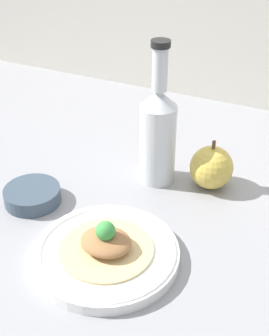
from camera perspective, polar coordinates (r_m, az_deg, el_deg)
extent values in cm
cube|color=gray|center=(92.92, -2.45, -4.57)|extent=(180.00, 110.00, 4.00)
cylinder|color=white|center=(78.02, -3.44, -10.44)|extent=(23.98, 23.98, 1.93)
torus|color=white|center=(77.56, -3.46, -10.08)|extent=(23.41, 23.41, 1.35)
cylinder|color=#D6BC7F|center=(77.23, -3.47, -9.81)|extent=(15.48, 15.48, 0.40)
ellipsoid|color=#9E6B42|center=(76.21, -3.51, -8.97)|extent=(8.52, 7.25, 2.65)
sphere|color=green|center=(74.71, -3.56, -7.66)|extent=(3.22, 3.22, 3.22)
cylinder|color=silver|center=(92.85, 2.84, 2.94)|extent=(7.21, 7.21, 16.37)
cone|color=silver|center=(88.39, 3.02, 8.46)|extent=(7.21, 7.21, 3.24)
cylinder|color=silver|center=(86.19, 3.13, 11.93)|extent=(2.88, 2.88, 8.20)
cylinder|color=black|center=(84.63, 3.23, 14.91)|extent=(3.60, 3.60, 1.20)
sphere|color=gold|center=(93.74, 9.36, 0.07)|extent=(8.68, 8.68, 8.68)
cylinder|color=brown|center=(91.16, 9.63, 2.73)|extent=(0.69, 0.69, 1.95)
cylinder|color=#384756|center=(91.78, -12.34, -3.25)|extent=(10.80, 10.80, 2.96)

